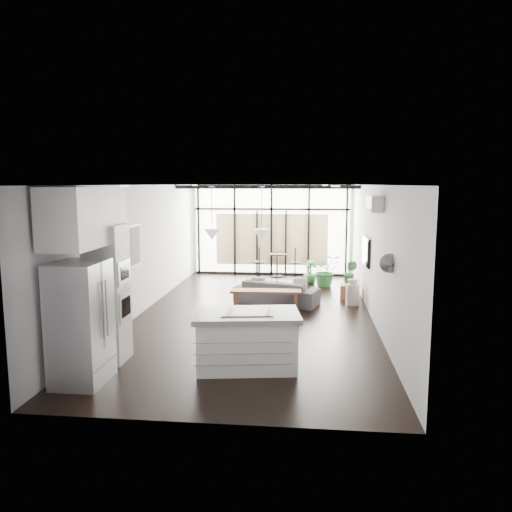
% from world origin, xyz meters
% --- Properties ---
extents(floor, '(5.00, 10.00, 0.00)m').
position_xyz_m(floor, '(0.00, 0.00, 0.00)').
color(floor, black).
rests_on(floor, ground).
extents(ceiling, '(5.00, 10.00, 0.00)m').
position_xyz_m(ceiling, '(0.00, 0.00, 2.80)').
color(ceiling, silver).
rests_on(ceiling, ground).
extents(wall_left, '(0.02, 10.00, 2.80)m').
position_xyz_m(wall_left, '(-2.50, 0.00, 1.40)').
color(wall_left, silver).
rests_on(wall_left, ground).
extents(wall_right, '(0.02, 10.00, 2.80)m').
position_xyz_m(wall_right, '(2.50, 0.00, 1.40)').
color(wall_right, silver).
rests_on(wall_right, ground).
extents(wall_back, '(5.00, 0.02, 2.80)m').
position_xyz_m(wall_back, '(0.00, 5.00, 1.40)').
color(wall_back, silver).
rests_on(wall_back, ground).
extents(wall_front, '(5.00, 0.02, 2.80)m').
position_xyz_m(wall_front, '(0.00, -5.00, 1.40)').
color(wall_front, silver).
rests_on(wall_front, ground).
extents(glazing, '(5.00, 0.20, 2.80)m').
position_xyz_m(glazing, '(0.00, 4.88, 1.40)').
color(glazing, black).
rests_on(glazing, ground).
extents(skylight, '(4.70, 1.90, 0.06)m').
position_xyz_m(skylight, '(0.00, 4.00, 2.77)').
color(skylight, silver).
rests_on(skylight, ceiling).
extents(neighbour_building, '(3.50, 0.02, 1.60)m').
position_xyz_m(neighbour_building, '(0.00, 4.95, 1.10)').
color(neighbour_building, beige).
rests_on(neighbour_building, ground).
extents(island, '(1.73, 1.18, 0.88)m').
position_xyz_m(island, '(0.22, -3.15, 0.44)').
color(island, silver).
rests_on(island, floor).
extents(cooktop, '(0.85, 0.63, 0.01)m').
position_xyz_m(cooktop, '(0.22, -3.15, 0.88)').
color(cooktop, black).
rests_on(cooktop, island).
extents(fridge, '(0.68, 0.85, 1.75)m').
position_xyz_m(fridge, '(-2.05, -3.95, 0.87)').
color(fridge, '#A2A2A7').
rests_on(fridge, floor).
extents(appliance_column, '(0.57, 0.59, 2.20)m').
position_xyz_m(appliance_column, '(-2.02, -3.05, 1.10)').
color(appliance_column, silver).
rests_on(appliance_column, floor).
extents(upper_cabinets, '(0.62, 1.75, 0.86)m').
position_xyz_m(upper_cabinets, '(-2.12, -3.50, 2.35)').
color(upper_cabinets, silver).
rests_on(upper_cabinets, wall_left).
extents(pendant_left, '(0.26, 0.26, 0.18)m').
position_xyz_m(pendant_left, '(-0.40, -2.65, 2.02)').
color(pendant_left, silver).
rests_on(pendant_left, ceiling).
extents(pendant_right, '(0.26, 0.26, 0.18)m').
position_xyz_m(pendant_right, '(0.40, -2.65, 2.02)').
color(pendant_right, silver).
rests_on(pendant_right, ceiling).
extents(sofa, '(2.03, 1.09, 0.76)m').
position_xyz_m(sofa, '(0.42, 1.06, 0.38)').
color(sofa, '#4F4F52').
rests_on(sofa, floor).
extents(console_bench, '(1.58, 0.47, 0.50)m').
position_xyz_m(console_bench, '(0.22, 0.25, 0.25)').
color(console_bench, brown).
rests_on(console_bench, floor).
extents(pouf, '(0.56, 0.56, 0.37)m').
position_xyz_m(pouf, '(-0.09, 1.71, 0.18)').
color(pouf, beige).
rests_on(pouf, floor).
extents(crate, '(0.51, 0.51, 0.35)m').
position_xyz_m(crate, '(2.19, 1.81, 0.17)').
color(crate, brown).
rests_on(crate, floor).
extents(plant_tall, '(1.01, 1.07, 0.70)m').
position_xyz_m(plant_tall, '(1.63, 3.25, 0.35)').
color(plant_tall, '#2E6D32').
rests_on(plant_tall, floor).
extents(plant_med, '(0.61, 0.77, 0.38)m').
position_xyz_m(plant_med, '(1.20, 3.53, 0.19)').
color(plant_med, '#2E6D32').
rests_on(plant_med, floor).
extents(plant_crate, '(0.52, 0.69, 0.27)m').
position_xyz_m(plant_crate, '(2.19, 1.81, 0.48)').
color(plant_crate, '#2E6D32').
rests_on(plant_crate, crate).
extents(milk_can, '(0.33, 0.33, 0.62)m').
position_xyz_m(milk_can, '(2.19, 1.13, 0.31)').
color(milk_can, beige).
rests_on(milk_can, floor).
extents(bistro_set, '(1.59, 0.67, 0.75)m').
position_xyz_m(bistro_set, '(0.20, 4.55, 0.38)').
color(bistro_set, black).
rests_on(bistro_set, floor).
extents(tv, '(0.05, 1.10, 0.65)m').
position_xyz_m(tv, '(2.46, 1.00, 1.30)').
color(tv, black).
rests_on(tv, wall_right).
extents(ac_unit, '(0.22, 0.90, 0.30)m').
position_xyz_m(ac_unit, '(2.38, -0.80, 2.45)').
color(ac_unit, white).
rests_on(ac_unit, wall_right).
extents(framed_art, '(0.04, 0.70, 0.90)m').
position_xyz_m(framed_art, '(-2.47, -0.50, 1.55)').
color(framed_art, black).
rests_on(framed_art, wall_left).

